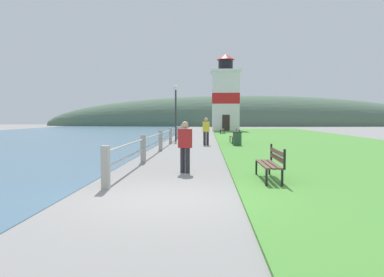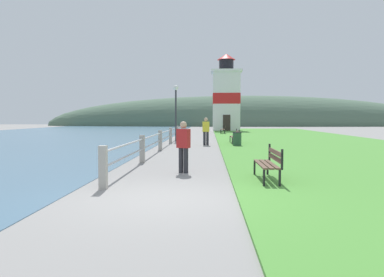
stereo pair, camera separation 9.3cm
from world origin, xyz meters
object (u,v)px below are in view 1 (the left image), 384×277
at_px(park_bench_far, 223,129).
at_px(person_strolling, 206,130).
at_px(trash_bin, 237,139).
at_px(park_bench_midway, 236,136).
at_px(park_bench_near, 272,162).
at_px(lamp_post, 176,102).
at_px(lighthouse, 225,97).
at_px(person_by_railing, 185,145).

height_order(park_bench_far, person_strolling, person_strolling).
bearing_deg(trash_bin, park_bench_midway, 88.57).
bearing_deg(park_bench_near, lamp_post, -76.95).
bearing_deg(person_strolling, trash_bin, -113.41).
bearing_deg(park_bench_far, park_bench_near, 93.48).
xyz_separation_m(park_bench_midway, lighthouse, (0.48, 23.57, 3.66)).
distance_m(person_strolling, trash_bin, 2.08).
distance_m(park_bench_far, trash_bin, 16.22).
distance_m(park_bench_near, lamp_post, 17.26).
bearing_deg(lighthouse, park_bench_far, -94.05).
height_order(park_bench_near, park_bench_midway, same).
relative_size(park_bench_near, lamp_post, 0.47).
bearing_deg(lighthouse, trash_bin, -91.20).
bearing_deg(trash_bin, person_strolling, 153.53).
height_order(park_bench_midway, trash_bin, park_bench_midway).
relative_size(park_bench_near, park_bench_far, 0.92).
xyz_separation_m(park_bench_near, park_bench_midway, (0.10, 13.91, 0.00)).
bearing_deg(park_bench_midway, trash_bin, 87.83).
distance_m(park_bench_midway, trash_bin, 1.99).
bearing_deg(lighthouse, park_bench_midway, -91.18).
relative_size(park_bench_far, lighthouse, 0.21).
distance_m(park_bench_near, person_strolling, 12.94).
relative_size(park_bench_midway, lamp_post, 0.49).
relative_size(park_bench_midway, person_by_railing, 1.24).
distance_m(park_bench_midway, person_by_railing, 12.63).
bearing_deg(trash_bin, park_bench_far, 90.45).
height_order(park_bench_far, person_by_railing, person_by_railing).
bearing_deg(person_by_railing, trash_bin, 13.26).
bearing_deg(lamp_post, park_bench_near, -76.78).
xyz_separation_m(person_by_railing, trash_bin, (2.41, 10.40, -0.43)).
bearing_deg(lighthouse, lamp_post, -102.21).
distance_m(lighthouse, person_strolling, 24.98).
bearing_deg(person_by_railing, park_bench_far, 21.40).
xyz_separation_m(park_bench_midway, person_by_railing, (-2.46, -12.39, 0.31)).
height_order(park_bench_near, person_by_railing, person_by_railing).
distance_m(trash_bin, lamp_post, 6.61).
distance_m(park_bench_midway, lighthouse, 23.85).
relative_size(park_bench_near, trash_bin, 2.21).
bearing_deg(park_bench_midway, lamp_post, -35.23).
bearing_deg(person_by_railing, lamp_post, 32.18).
bearing_deg(park_bench_far, trash_bin, 93.78).
height_order(person_strolling, lamp_post, lamp_post).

